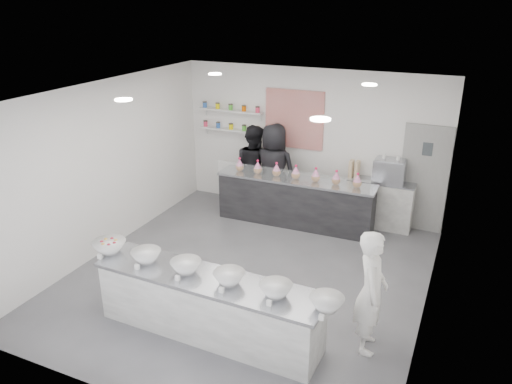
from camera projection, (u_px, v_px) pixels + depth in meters
floor at (249, 276)px, 8.22m from camera, size 6.00×6.00×0.00m
ceiling at (247, 94)px, 7.11m from camera, size 6.00×6.00×0.00m
back_wall at (310, 142)px, 10.21m from camera, size 5.50×0.00×5.50m
left_wall at (106, 168)px, 8.71m from camera, size 0.00×6.00×6.00m
right_wall at (435, 222)px, 6.62m from camera, size 0.00×6.00×6.00m
back_door at (424, 179)px, 9.47m from camera, size 0.88×0.04×2.10m
pattern_panel at (294, 119)px, 10.16m from camera, size 1.25×0.03×1.20m
jar_shelf_lower at (231, 130)px, 10.75m from camera, size 1.45×0.22×0.04m
jar_shelf_upper at (231, 111)px, 10.60m from camera, size 1.45×0.22×0.04m
preserve_jars at (231, 117)px, 10.63m from camera, size 1.45×0.10×0.56m
downlight_0 at (124, 100)px, 6.81m from camera, size 0.24×0.24×0.02m
downlight_1 at (320, 119)px, 5.74m from camera, size 0.24×0.24×0.02m
downlight_2 at (215, 74)px, 9.01m from camera, size 0.24×0.24×0.02m
downlight_3 at (369, 85)px, 7.94m from camera, size 0.24×0.24×0.02m
prep_counter at (208, 306)px, 6.67m from camera, size 3.22×0.81×0.87m
back_bar at (295, 202)px, 9.89m from camera, size 3.15×0.64×0.97m
sneeze_guard at (291, 177)px, 9.43m from camera, size 3.09×0.08×0.27m
espresso_ledge at (379, 204)px, 9.81m from camera, size 1.29×0.41×0.96m
espresso_machine at (390, 171)px, 9.50m from camera, size 0.58×0.40×0.45m
cup_stacks at (354, 169)px, 9.78m from camera, size 0.24×0.24×0.34m
prep_bowls at (207, 272)px, 6.48m from camera, size 3.68×0.61×0.17m
label_cards at (187, 296)px, 6.04m from camera, size 3.31×0.04×0.07m
cookie_bags at (296, 172)px, 9.66m from camera, size 2.57×0.22×0.29m
woman_prep at (371, 292)px, 6.26m from camera, size 0.52×0.68×1.67m
staff_left at (254, 168)px, 10.49m from camera, size 1.10×1.00×1.84m
staff_right at (274, 170)px, 10.17m from camera, size 0.96×0.62×1.95m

